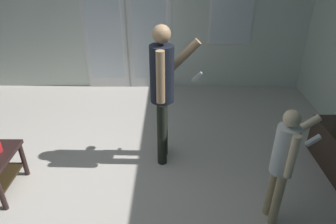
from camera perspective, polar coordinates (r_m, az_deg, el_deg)
name	(u,v)px	position (r m, az deg, el deg)	size (l,w,h in m)	color
ground_plane	(102,187)	(3.37, -12.45, -13.72)	(6.11, 5.28, 0.02)	beige
wall_back_with_doors	(128,5)	(5.11, -7.64, 19.42)	(6.11, 0.09, 2.87)	silver
person_adult	(163,86)	(3.16, -0.93, 5.01)	(0.56, 0.43, 1.58)	black
person_child	(284,159)	(2.69, 21.13, -8.31)	(0.46, 0.35, 1.15)	tan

